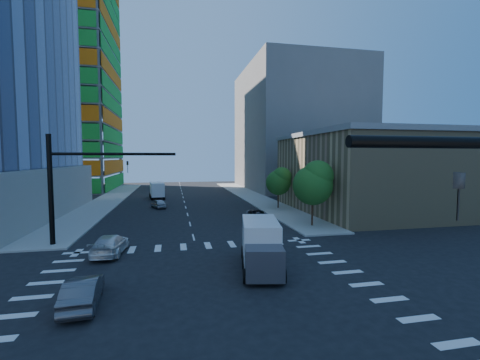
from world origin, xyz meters
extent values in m
plane|color=black|center=(0.00, 0.00, 0.00)|extent=(160.00, 160.00, 0.00)
cube|color=silver|center=(0.00, 0.00, 0.01)|extent=(20.00, 20.00, 0.01)
cube|color=#9B9A93|center=(12.50, 40.00, 0.07)|extent=(5.00, 60.00, 0.15)
cube|color=#9B9A93|center=(-12.50, 40.00, 0.07)|extent=(5.00, 60.00, 0.15)
cube|color=green|center=(-14.90, 62.00, 24.50)|extent=(0.12, 24.00, 49.00)
cube|color=#D1650C|center=(-27.50, 49.40, 24.50)|extent=(24.00, 0.12, 49.00)
cube|color=tan|center=(25.00, 22.00, 5.00)|extent=(20.00, 22.00, 10.00)
cube|color=slate|center=(25.00, 22.00, 10.30)|extent=(20.50, 22.50, 0.60)
cube|color=slate|center=(27.00, 55.00, 14.00)|extent=(24.00, 30.00, 28.00)
imported|color=black|center=(4.00, -11.50, 6.45)|extent=(0.16, 0.20, 1.00)
cylinder|color=black|center=(-11.50, 11.50, 4.65)|extent=(0.40, 0.40, 9.00)
cylinder|color=black|center=(-6.50, 11.50, 7.55)|extent=(10.00, 0.24, 0.24)
imported|color=black|center=(-5.50, 11.50, 6.45)|extent=(0.16, 0.20, 1.00)
cylinder|color=#382316|center=(12.50, 14.00, 1.29)|extent=(0.20, 0.20, 2.27)
sphere|color=#155019|center=(12.50, 14.00, 4.38)|extent=(4.16, 4.16, 4.16)
sphere|color=#367025|center=(12.90, 13.70, 5.35)|extent=(3.25, 3.25, 3.25)
cylinder|color=#382316|center=(12.80, 26.00, 1.11)|extent=(0.20, 0.20, 1.92)
sphere|color=#155019|center=(12.80, 26.00, 3.72)|extent=(3.52, 3.52, 3.52)
sphere|color=#367025|center=(13.20, 25.70, 4.55)|extent=(2.75, 2.75, 2.75)
imported|color=black|center=(7.24, 17.84, 0.64)|extent=(3.36, 5.03, 1.28)
imported|color=silver|center=(-6.45, 8.21, 0.73)|extent=(2.40, 5.14, 1.45)
imported|color=#A7A8AF|center=(-3.84, 30.18, 0.64)|extent=(2.62, 4.02, 1.27)
imported|color=#4D4D52|center=(-6.14, -0.50, 0.71)|extent=(1.83, 4.39, 1.41)
cube|color=silver|center=(3.76, 2.53, 1.81)|extent=(3.16, 5.13, 2.48)
cube|color=#414149|center=(3.76, 2.53, 1.19)|extent=(2.48, 2.11, 1.81)
cube|color=white|center=(-4.63, 41.47, 1.72)|extent=(2.72, 4.75, 2.35)
cube|color=#414149|center=(-4.63, 41.47, 1.13)|extent=(2.27, 1.87, 1.72)
camera|label=1|loc=(-1.74, -17.00, 7.25)|focal=24.00mm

